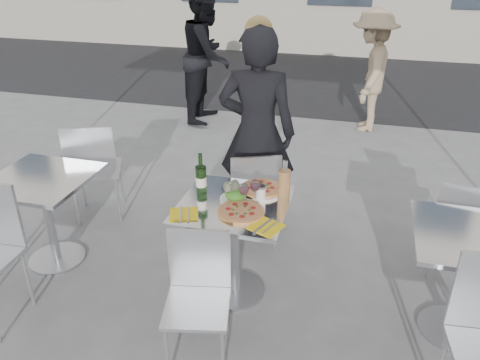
% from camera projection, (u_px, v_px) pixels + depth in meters
% --- Properties ---
extents(ground, '(80.00, 80.00, 0.00)m').
position_uv_depth(ground, '(235.00, 291.00, 3.46)').
color(ground, '#605F62').
extents(street_asphalt, '(24.00, 5.00, 0.00)m').
position_uv_depth(street_asphalt, '(326.00, 77.00, 9.06)').
color(street_asphalt, black).
rests_on(street_asphalt, ground).
extents(main_table, '(0.72, 0.72, 0.75)m').
position_uv_depth(main_table, '(234.00, 230.00, 3.21)').
color(main_table, '#B7BABF').
rests_on(main_table, ground).
extents(side_table_left, '(0.72, 0.72, 0.75)m').
position_uv_depth(side_table_left, '(45.00, 202.00, 3.56)').
color(side_table_left, '#B7BABF').
rests_on(side_table_left, ground).
extents(side_table_right, '(0.72, 0.72, 0.75)m').
position_uv_depth(side_table_right, '(470.00, 265.00, 2.86)').
color(side_table_right, '#B7BABF').
rests_on(side_table_right, ground).
extents(chair_far, '(0.52, 0.53, 0.87)m').
position_uv_depth(chair_far, '(254.00, 192.00, 3.77)').
color(chair_far, silver).
rests_on(chair_far, ground).
extents(chair_near, '(0.45, 0.46, 0.82)m').
position_uv_depth(chair_near, '(198.00, 287.00, 2.75)').
color(chair_near, silver).
rests_on(chair_near, ground).
extents(side_chair_lfar, '(0.57, 0.58, 0.94)m').
position_uv_depth(side_chair_lfar, '(94.00, 165.00, 4.12)').
color(side_chair_lfar, silver).
rests_on(side_chair_lfar, ground).
extents(side_chair_rfar, '(0.45, 0.46, 0.83)m').
position_uv_depth(side_chair_rfar, '(461.00, 223.00, 3.38)').
color(side_chair_rfar, silver).
rests_on(side_chair_rfar, ground).
extents(woman_diner, '(0.68, 0.47, 1.78)m').
position_uv_depth(woman_diner, '(257.00, 133.00, 3.89)').
color(woman_diner, black).
rests_on(woman_diner, ground).
extents(pedestrian_a, '(0.74, 0.93, 1.85)m').
position_uv_depth(pedestrian_a, '(207.00, 55.00, 6.47)').
color(pedestrian_a, black).
rests_on(pedestrian_a, ground).
extents(pedestrian_b, '(0.65, 1.06, 1.59)m').
position_uv_depth(pedestrian_b, '(371.00, 71.00, 6.18)').
color(pedestrian_b, tan).
rests_on(pedestrian_b, ground).
extents(pizza_near, '(0.30, 0.30, 0.02)m').
position_uv_depth(pizza_near, '(241.00, 211.00, 3.00)').
color(pizza_near, '#B88448').
rests_on(pizza_near, main_table).
extents(pizza_far, '(0.32, 0.32, 0.03)m').
position_uv_depth(pizza_far, '(261.00, 189.00, 3.27)').
color(pizza_far, white).
rests_on(pizza_far, main_table).
extents(salad_plate, '(0.22, 0.22, 0.09)m').
position_uv_depth(salad_plate, '(236.00, 195.00, 3.15)').
color(salad_plate, white).
rests_on(salad_plate, main_table).
extents(wine_bottle, '(0.07, 0.08, 0.29)m').
position_uv_depth(wine_bottle, '(201.00, 178.00, 3.20)').
color(wine_bottle, '#254E1D').
rests_on(wine_bottle, main_table).
extents(carafe, '(0.08, 0.08, 0.29)m').
position_uv_depth(carafe, '(284.00, 184.00, 3.11)').
color(carafe, '#E7A762').
rests_on(carafe, main_table).
extents(sugar_shaker, '(0.06, 0.06, 0.11)m').
position_uv_depth(sugar_shaker, '(261.00, 193.00, 3.13)').
color(sugar_shaker, white).
rests_on(sugar_shaker, main_table).
extents(wineglass_white_a, '(0.07, 0.07, 0.16)m').
position_uv_depth(wineglass_white_a, '(228.00, 187.00, 3.09)').
color(wineglass_white_a, white).
rests_on(wineglass_white_a, main_table).
extents(wineglass_white_b, '(0.07, 0.07, 0.16)m').
position_uv_depth(wineglass_white_b, '(235.00, 186.00, 3.10)').
color(wineglass_white_b, white).
rests_on(wineglass_white_b, main_table).
extents(wineglass_red_a, '(0.07, 0.07, 0.16)m').
position_uv_depth(wineglass_red_a, '(244.00, 190.00, 3.06)').
color(wineglass_red_a, white).
rests_on(wineglass_red_a, main_table).
extents(wineglass_red_b, '(0.07, 0.07, 0.16)m').
position_uv_depth(wineglass_red_b, '(255.00, 186.00, 3.10)').
color(wineglass_red_b, white).
rests_on(wineglass_red_b, main_table).
extents(napkin_left, '(0.23, 0.23, 0.01)m').
position_uv_depth(napkin_left, '(184.00, 214.00, 2.99)').
color(napkin_left, yellow).
rests_on(napkin_left, main_table).
extents(napkin_right, '(0.23, 0.23, 0.01)m').
position_uv_depth(napkin_right, '(266.00, 227.00, 2.85)').
color(napkin_right, yellow).
rests_on(napkin_right, main_table).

